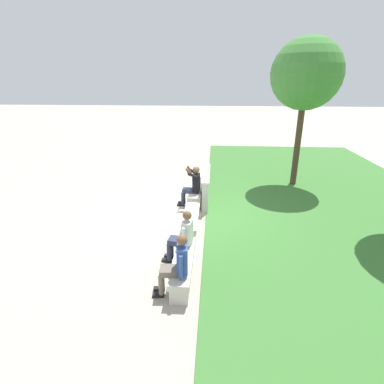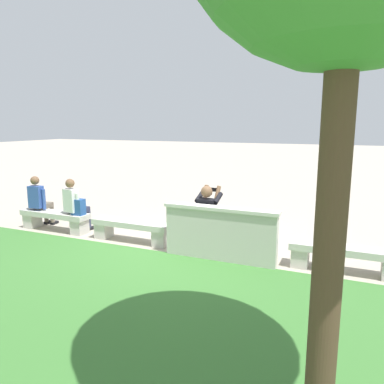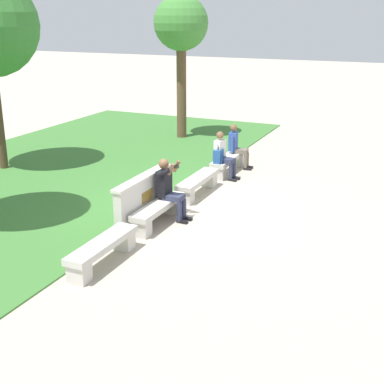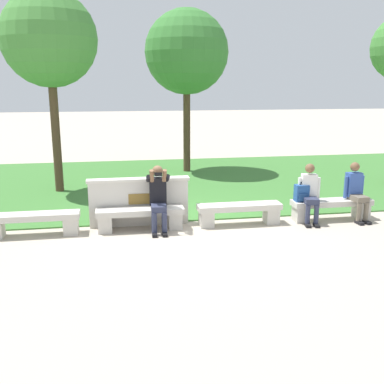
% 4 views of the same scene
% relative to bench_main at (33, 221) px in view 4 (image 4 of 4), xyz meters
% --- Properties ---
extents(ground_plane, '(80.00, 80.00, 0.00)m').
position_rel_bench_main_xyz_m(ground_plane, '(3.13, 0.00, -0.29)').
color(ground_plane, '#B2A593').
extents(grass_strip, '(20.05, 8.00, 0.03)m').
position_rel_bench_main_xyz_m(grass_strip, '(3.13, 4.38, -0.28)').
color(grass_strip, '#3D7533').
rests_on(grass_strip, ground).
extents(bench_main, '(1.78, 0.40, 0.45)m').
position_rel_bench_main_xyz_m(bench_main, '(0.00, 0.00, 0.00)').
color(bench_main, beige).
rests_on(bench_main, ground).
extents(bench_near, '(1.78, 0.40, 0.45)m').
position_rel_bench_main_xyz_m(bench_near, '(2.09, 0.00, 0.00)').
color(bench_near, beige).
rests_on(bench_near, ground).
extents(bench_mid, '(1.78, 0.40, 0.45)m').
position_rel_bench_main_xyz_m(bench_mid, '(4.18, 0.00, 0.00)').
color(bench_mid, beige).
rests_on(bench_mid, ground).
extents(bench_far, '(1.78, 0.40, 0.45)m').
position_rel_bench_main_xyz_m(bench_far, '(6.27, 0.00, 0.00)').
color(bench_far, beige).
rests_on(bench_far, ground).
extents(backrest_wall_with_plaque, '(2.12, 0.24, 1.01)m').
position_rel_bench_main_xyz_m(backrest_wall_with_plaque, '(2.09, 0.34, 0.22)').
color(backrest_wall_with_plaque, beige).
rests_on(backrest_wall_with_plaque, ground).
extents(person_photographer, '(0.48, 0.73, 1.32)m').
position_rel_bench_main_xyz_m(person_photographer, '(2.46, -0.08, 0.44)').
color(person_photographer, black).
rests_on(person_photographer, ground).
extents(person_distant, '(0.47, 0.71, 1.26)m').
position_rel_bench_main_xyz_m(person_distant, '(5.71, -0.07, 0.38)').
color(person_distant, black).
rests_on(person_distant, ground).
extents(person_companion, '(0.48, 0.69, 1.26)m').
position_rel_bench_main_xyz_m(person_companion, '(6.77, -0.07, 0.38)').
color(person_companion, black).
rests_on(person_companion, ground).
extents(backpack, '(0.28, 0.24, 0.43)m').
position_rel_bench_main_xyz_m(backpack, '(5.56, 0.00, 0.33)').
color(backpack, '#234C8C').
rests_on(backpack, bench_far).
extents(tree_behind_wall, '(2.45, 2.45, 5.26)m').
position_rel_bench_main_xyz_m(tree_behind_wall, '(0.09, 3.69, 3.71)').
color(tree_behind_wall, '#4C3826').
rests_on(tree_behind_wall, ground).
extents(tree_right_background, '(2.67, 2.67, 5.23)m').
position_rel_bench_main_xyz_m(tree_right_background, '(4.01, 5.94, 3.58)').
color(tree_right_background, '#4C3826').
rests_on(tree_right_background, ground).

